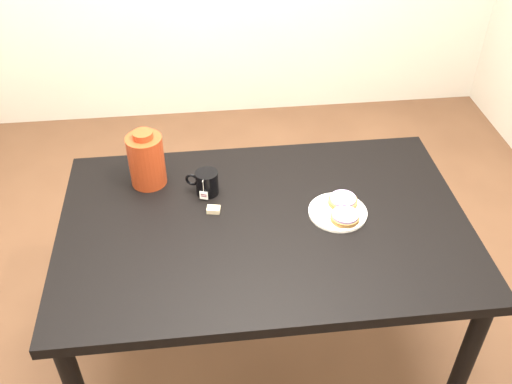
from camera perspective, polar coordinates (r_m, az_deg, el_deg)
ground_plane at (r=2.52m, az=0.68°, el=-15.75°), size 4.00×4.00×0.00m
table at (r=2.01m, az=0.83°, el=-4.74°), size 1.40×0.90×0.75m
plate at (r=2.00m, az=8.18°, el=-1.96°), size 0.20×0.20×0.02m
bagel_back at (r=2.02m, az=8.68°, el=-0.85°), size 0.10×0.10×0.03m
bagel_front at (r=1.96m, az=8.89°, el=-2.46°), size 0.12×0.12×0.03m
mug at (r=2.05m, az=-4.98°, el=0.95°), size 0.13×0.10×0.09m
teabag_pouch at (r=1.99m, az=-4.27°, el=-1.77°), size 0.05×0.04×0.02m
bagel_package at (r=2.10m, az=-10.91°, el=3.19°), size 0.15×0.15×0.22m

